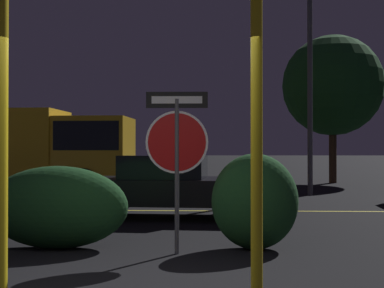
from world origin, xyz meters
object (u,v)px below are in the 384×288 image
object	(u,v)px
stop_sign	(177,142)
hedge_bush_1	(57,207)
delivery_truck	(43,146)
passing_car_2	(169,186)
hedge_bush_2	(255,201)
yellow_pole_right	(257,141)
tree_0	(333,86)
street_lamp	(310,49)

from	to	relation	value
stop_sign	hedge_bush_1	xyz separation A→B (m)	(-1.74, 0.33, -0.93)
delivery_truck	passing_car_2	bearing A→B (deg)	38.18
hedge_bush_2	delivery_truck	size ratio (longest dim) A/B	0.22
hedge_bush_2	delivery_truck	xyz separation A→B (m)	(-6.24, 10.01, 0.86)
yellow_pole_right	tree_0	world-z (taller)	tree_0
tree_0	stop_sign	bearing A→B (deg)	-109.77
tree_0	passing_car_2	bearing A→B (deg)	-117.16
delivery_truck	yellow_pole_right	bearing A→B (deg)	27.97
hedge_bush_2	street_lamp	bearing A→B (deg)	74.96
yellow_pole_right	hedge_bush_2	bearing A→B (deg)	85.80
yellow_pole_right	hedge_bush_2	distance (m)	2.58
hedge_bush_1	passing_car_2	bearing A→B (deg)	69.59
hedge_bush_2	delivery_truck	bearing A→B (deg)	121.95
stop_sign	tree_0	world-z (taller)	tree_0
stop_sign	hedge_bush_2	size ratio (longest dim) A/B	1.62
yellow_pole_right	passing_car_2	bearing A→B (deg)	102.48
yellow_pole_right	street_lamp	xyz separation A→B (m)	(2.65, 11.63, 3.07)
hedge_bush_1	tree_0	xyz separation A→B (m)	(7.37, 15.35, 3.56)
stop_sign	delivery_truck	distance (m)	11.59
stop_sign	street_lamp	size ratio (longest dim) A/B	0.31
stop_sign	tree_0	xyz separation A→B (m)	(5.63, 15.67, 2.62)
passing_car_2	street_lamp	world-z (taller)	street_lamp
delivery_truck	street_lamp	bearing A→B (deg)	86.63
hedge_bush_1	delivery_truck	xyz separation A→B (m)	(-3.42, 10.05, 0.95)
passing_car_2	street_lamp	size ratio (longest dim) A/B	0.63
passing_car_2	street_lamp	xyz separation A→B (m)	(3.97, 5.67, 3.91)
yellow_pole_right	hedge_bush_1	distance (m)	3.68
stop_sign	passing_car_2	bearing A→B (deg)	95.18
stop_sign	street_lamp	distance (m)	10.64
hedge_bush_2	street_lamp	xyz separation A→B (m)	(2.47, 9.19, 3.89)
stop_sign	yellow_pole_right	xyz separation A→B (m)	(0.91, -2.07, -0.03)
delivery_truck	hedge_bush_1	bearing A→B (deg)	20.79
passing_car_2	hedge_bush_1	bearing A→B (deg)	-16.33
passing_car_2	tree_0	size ratio (longest dim) A/B	0.70
stop_sign	yellow_pole_right	size ratio (longest dim) A/B	0.73
hedge_bush_1	passing_car_2	distance (m)	3.80
stop_sign	delivery_truck	xyz separation A→B (m)	(-5.16, 10.38, 0.01)
hedge_bush_1	delivery_truck	distance (m)	10.66
delivery_truck	tree_0	bearing A→B (deg)	118.16
passing_car_2	delivery_truck	distance (m)	8.08
hedge_bush_1	tree_0	bearing A→B (deg)	64.34
street_lamp	delivery_truck	bearing A→B (deg)	174.62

